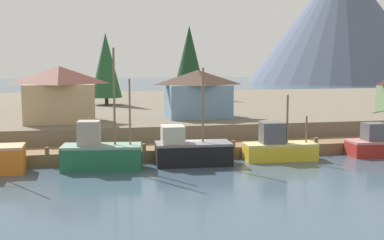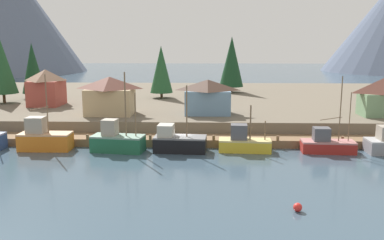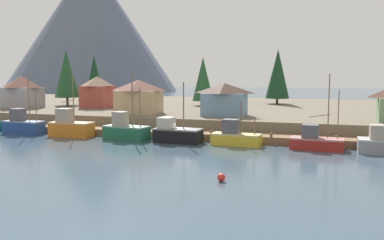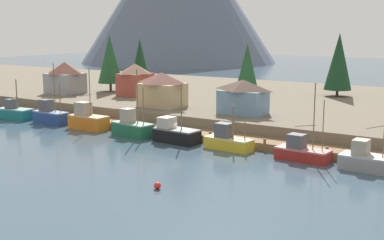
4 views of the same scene
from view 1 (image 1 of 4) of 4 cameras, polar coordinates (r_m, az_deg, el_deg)
The scene contains 12 objects.
ground_plane at distance 63.35m, azimuth -4.12°, elevation -1.57°, with size 400.00×400.00×1.00m, color #384C5B.
dock at distance 45.68m, azimuth -0.77°, elevation -3.53°, with size 80.00×4.00×1.60m.
shoreline_bank at distance 74.94m, azimuth -5.49°, elevation 1.05°, with size 400.00×56.00×2.50m, color #665B4C.
mountain_central_peak at distance 216.50m, azimuth 16.60°, elevation 10.82°, with size 74.55×74.55×50.10m, color #4C566B.
fishing_boat_green at distance 40.78m, azimuth -10.40°, elevation -3.74°, with size 6.58×3.57×9.67m.
fishing_boat_black at distance 41.89m, azimuth -0.19°, elevation -3.48°, with size 6.43×3.24×8.09m.
fishing_boat_yellow at distance 44.53m, azimuth 9.78°, elevation -3.07°, with size 6.39×2.70×5.71m.
fishing_boat_red at distance 49.13m, azimuth 20.66°, elevation -2.61°, with size 6.38×2.83×9.18m.
house_blue at distance 54.37m, azimuth 0.69°, elevation 3.05°, with size 7.04×4.72×5.17m.
house_tan at distance 52.14m, azimuth -14.82°, elevation 2.93°, with size 7.13×5.49×5.63m.
conifer_near_left at distance 83.01m, azimuth -0.32°, elevation 7.04°, with size 5.17×5.17×11.90m.
conifer_back_left at distance 71.20m, azimuth -9.76°, elevation 6.16°, with size 4.37×4.37×10.03m.
Camera 1 is at (-9.22, -42.00, 8.65)m, focal length 46.91 mm.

